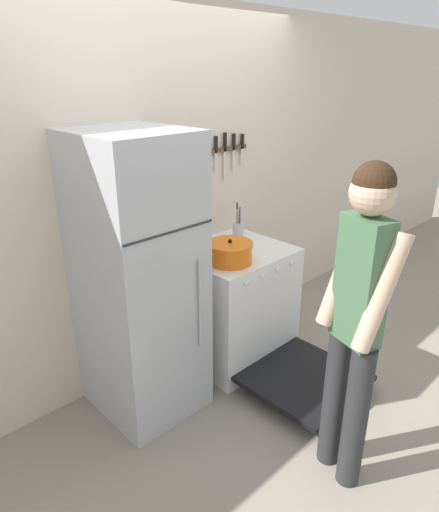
# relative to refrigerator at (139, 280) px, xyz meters

# --- Properties ---
(ground_plane) EXTENTS (14.00, 14.00, 0.00)m
(ground_plane) POSITION_rel_refrigerator_xyz_m (0.53, 0.34, -0.90)
(ground_plane) COLOR gray
(wall_back) EXTENTS (10.00, 0.06, 2.55)m
(wall_back) POSITION_rel_refrigerator_xyz_m (0.53, 0.37, 0.37)
(wall_back) COLOR beige
(wall_back) RESTS_ON ground_plane
(refrigerator) EXTENTS (0.61, 0.70, 1.81)m
(refrigerator) POSITION_rel_refrigerator_xyz_m (0.00, 0.00, 0.00)
(refrigerator) COLOR #B7BABF
(refrigerator) RESTS_ON ground_plane
(stove_range) EXTENTS (0.80, 1.40, 0.88)m
(stove_range) POSITION_rel_refrigerator_xyz_m (0.83, -0.05, -0.47)
(stove_range) COLOR white
(stove_range) RESTS_ON ground_plane
(dutch_oven_pot) EXTENTS (0.35, 0.31, 0.17)m
(dutch_oven_pot) POSITION_rel_refrigerator_xyz_m (0.65, -0.15, 0.05)
(dutch_oven_pot) COLOR orange
(dutch_oven_pot) RESTS_ON stove_range
(tea_kettle) EXTENTS (0.22, 0.18, 0.21)m
(tea_kettle) POSITION_rel_refrigerator_xyz_m (0.66, 0.13, 0.03)
(tea_kettle) COLOR silver
(tea_kettle) RESTS_ON stove_range
(utensil_jar) EXTENTS (0.09, 0.09, 0.28)m
(utensil_jar) POSITION_rel_refrigerator_xyz_m (1.03, 0.13, 0.05)
(utensil_jar) COLOR #B7BABF
(utensil_jar) RESTS_ON stove_range
(person) EXTENTS (0.35, 0.41, 1.75)m
(person) POSITION_rel_refrigerator_xyz_m (0.43, -1.24, 0.09)
(person) COLOR #2D2D30
(person) RESTS_ON ground_plane
(wall_knife_strip) EXTENTS (0.38, 0.03, 0.36)m
(wall_knife_strip) POSITION_rel_refrigerator_xyz_m (1.10, 0.32, 0.65)
(wall_knife_strip) COLOR brown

